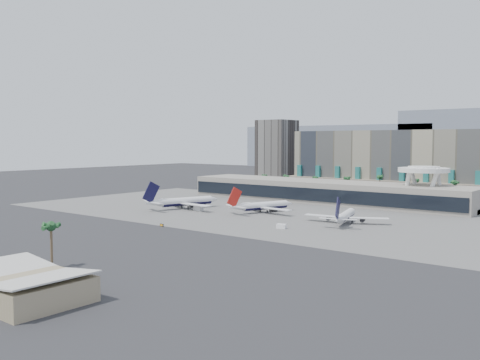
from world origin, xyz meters
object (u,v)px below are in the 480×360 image
Objects in this scene: airliner_centre at (262,206)px; service_vehicle_a at (198,208)px; airliner_left at (183,201)px; airliner_right at (345,216)px; taxiway_sign at (162,225)px; service_vehicle_b at (281,226)px.

airliner_centre is 7.35× the size of service_vehicle_a.
airliner_left is at bearing 178.64° from service_vehicle_a.
airliner_left is 1.16× the size of airliner_right.
airliner_right is (48.05, -6.32, -0.13)m from airliner_centre.
airliner_centre is at bearing 93.66° from taxiway_sign.
airliner_centre is (40.74, 13.42, -0.41)m from airliner_left.
airliner_left is 8.31× the size of service_vehicle_a.
airliner_centre reaches higher than service_vehicle_a.
taxiway_sign is at bearing -59.07° from service_vehicle_a.
taxiway_sign is at bearing -37.23° from airliner_left.
service_vehicle_b is at bearing 1.66° from airliner_left.
airliner_centre is 16.10× the size of taxiway_sign.
airliner_left is 18.20× the size of taxiway_sign.
taxiway_sign is (-7.39, -60.31, -2.86)m from airliner_centre.
airliner_centre reaches higher than taxiway_sign.
service_vehicle_a reaches higher than taxiway_sign.
airliner_left is 78.16m from service_vehicle_b.
taxiway_sign is at bearing -152.07° from airliner_right.
airliner_right is at bearing 54.89° from taxiway_sign.
airliner_centre is at bearing 119.97° from service_vehicle_b.
airliner_right is (88.79, 7.10, -0.54)m from airliner_left.
airliner_centre is 48.85m from service_vehicle_b.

